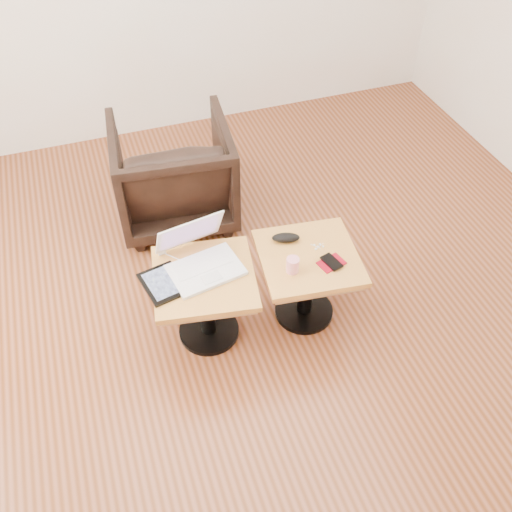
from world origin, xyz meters
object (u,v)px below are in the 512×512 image
object	(u,v)px
side_table_left	(205,291)
laptop	(200,258)
striped_cup	(293,265)
armchair	(173,173)
side_table_right	(307,271)

from	to	relation	value
side_table_left	laptop	world-z (taller)	laptop
side_table_left	striped_cup	size ratio (longest dim) A/B	6.97
striped_cup	armchair	size ratio (longest dim) A/B	0.11
side_table_left	side_table_right	world-z (taller)	same
side_table_right	laptop	world-z (taller)	laptop
side_table_right	side_table_left	bearing A→B (deg)	-177.24
laptop	side_table_right	bearing A→B (deg)	-22.68
striped_cup	armchair	world-z (taller)	armchair
side_table_right	striped_cup	bearing A→B (deg)	-142.03
side_table_left	striped_cup	distance (m)	0.49
striped_cup	armchair	distance (m)	1.26
side_table_right	laptop	xyz separation A→B (m)	(-0.56, 0.13, 0.17)
side_table_right	armchair	distance (m)	1.23
laptop	armchair	world-z (taller)	laptop
side_table_left	armchair	distance (m)	1.08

